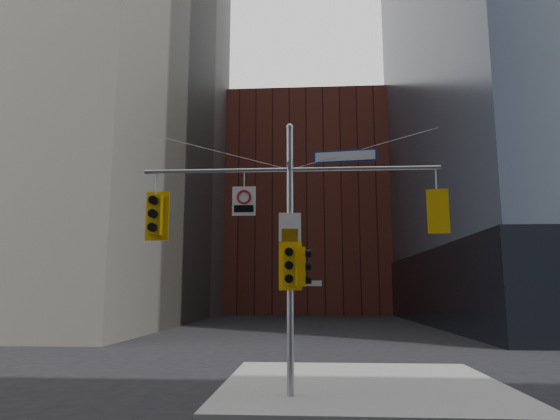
# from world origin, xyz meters

# --- Properties ---
(sidewalk_corner) EXTENTS (8.00, 8.00, 0.15)m
(sidewalk_corner) POSITION_xyz_m (2.00, 4.00, 0.07)
(sidewalk_corner) COLOR gray
(sidewalk_corner) RESTS_ON ground
(brick_midrise) EXTENTS (26.00, 20.00, 28.00)m
(brick_midrise) POSITION_xyz_m (0.00, 58.00, 14.00)
(brick_midrise) COLOR maroon
(brick_midrise) RESTS_ON ground
(signal_assembly) EXTENTS (8.00, 0.80, 7.30)m
(signal_assembly) POSITION_xyz_m (0.00, 1.99, 4.42)
(signal_assembly) COLOR #999CA1
(signal_assembly) RESTS_ON ground
(traffic_light_west_arm) EXTENTS (0.65, 0.50, 1.36)m
(traffic_light_west_arm) POSITION_xyz_m (-3.66, 2.01, 4.80)
(traffic_light_west_arm) COLOR #E7AE0C
(traffic_light_west_arm) RESTS_ON ground
(traffic_light_east_arm) EXTENTS (0.55, 0.49, 1.16)m
(traffic_light_east_arm) POSITION_xyz_m (3.87, 1.99, 4.80)
(traffic_light_east_arm) COLOR #E7AE0C
(traffic_light_east_arm) RESTS_ON ground
(traffic_light_pole_side) EXTENTS (0.40, 0.34, 1.02)m
(traffic_light_pole_side) POSITION_xyz_m (0.32, 2.00, 3.39)
(traffic_light_pole_side) COLOR #E7AE0C
(traffic_light_pole_side) RESTS_ON ground
(traffic_light_pole_front) EXTENTS (0.60, 0.48, 1.25)m
(traffic_light_pole_front) POSITION_xyz_m (0.00, 1.73, 3.40)
(traffic_light_pole_front) COLOR #E7AE0C
(traffic_light_pole_front) RESTS_ON ground
(street_sign_blade) EXTENTS (1.70, 0.26, 0.33)m
(street_sign_blade) POSITION_xyz_m (1.49, 2.00, 6.35)
(street_sign_blade) COLOR navy
(street_sign_blade) RESTS_ON ground
(regulatory_sign_arm) EXTENTS (0.63, 0.06, 0.79)m
(regulatory_sign_arm) POSITION_xyz_m (-1.24, 1.97, 5.18)
(regulatory_sign_arm) COLOR silver
(regulatory_sign_arm) RESTS_ON ground
(regulatory_sign_pole) EXTENTS (0.59, 0.09, 0.77)m
(regulatory_sign_pole) POSITION_xyz_m (0.00, 1.88, 4.40)
(regulatory_sign_pole) COLOR silver
(regulatory_sign_pole) RESTS_ON ground
(street_blade_ew) EXTENTS (0.74, 0.08, 0.15)m
(street_blade_ew) POSITION_xyz_m (0.45, 2.00, 2.96)
(street_blade_ew) COLOR silver
(street_blade_ew) RESTS_ON ground
(street_blade_ns) EXTENTS (0.11, 0.67, 0.13)m
(street_blade_ns) POSITION_xyz_m (0.00, 2.45, 2.91)
(street_blade_ns) COLOR #145926
(street_blade_ns) RESTS_ON ground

